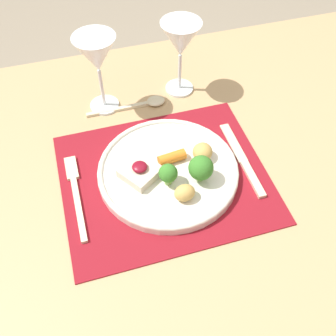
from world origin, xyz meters
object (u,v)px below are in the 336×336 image
Objects in this scene: dinner_plate at (169,170)px; wine_glass_near at (181,42)px; fork at (75,190)px; spoon at (143,104)px; knife at (244,163)px; wine_glass_far at (97,57)px.

wine_glass_near is at bearing 68.42° from dinner_plate.
fork is 0.29m from spoon.
knife is (0.16, -0.02, -0.01)m from dinner_plate.
wine_glass_far is (-0.19, -0.01, 0.01)m from wine_glass_near.
dinner_plate reaches higher than fork.
wine_glass_far is at bearing 167.43° from spoon.
knife is 0.29m from spoon.
wine_glass_near is (-0.06, 0.28, 0.13)m from knife.
fork is (-0.19, 0.01, -0.01)m from dinner_plate.
knife is at bearing -46.88° from wine_glass_far.
spoon is 0.17m from wine_glass_near.
spoon reaches higher than knife.
wine_glass_far is at bearing -177.18° from wine_glass_near.
wine_glass_near reaches higher than spoon.
fork is 0.29m from wine_glass_far.
spoon is 0.16m from wine_glass_far.
fork is 1.11× the size of wine_glass_far.
fork is 1.09× the size of spoon.
knife is 1.09× the size of spoon.
knife reaches higher than fork.
knife is 1.11× the size of wine_glass_far.
wine_glass_far is (-0.25, 0.27, 0.13)m from knife.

